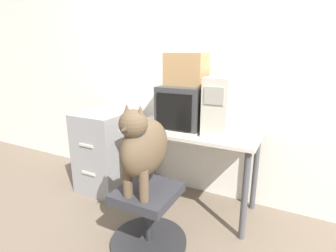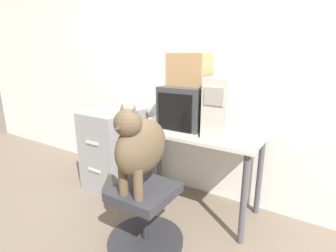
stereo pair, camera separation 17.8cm
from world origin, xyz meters
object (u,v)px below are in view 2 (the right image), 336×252
(pc_tower, at_px, (224,106))
(dog, at_px, (140,145))
(filing_cabinet, at_px, (115,148))
(crt_monitor, at_px, (188,107))
(office_chair, at_px, (145,217))
(keyboard, at_px, (174,132))
(cardboard_box, at_px, (189,69))

(pc_tower, relative_size, dog, 0.73)
(dog, height_order, filing_cabinet, dog)
(crt_monitor, xyz_separation_m, office_chair, (-0.01, -0.65, -0.74))
(keyboard, height_order, office_chair, keyboard)
(filing_cabinet, bearing_deg, cardboard_box, 3.11)
(cardboard_box, bearing_deg, crt_monitor, -90.00)
(crt_monitor, height_order, dog, crt_monitor)
(cardboard_box, bearing_deg, dog, -90.81)
(keyboard, height_order, filing_cabinet, filing_cabinet)
(keyboard, distance_m, filing_cabinet, 0.94)
(keyboard, xyz_separation_m, filing_cabinet, (-0.85, 0.16, -0.37))
(keyboard, distance_m, office_chair, 0.72)
(crt_monitor, xyz_separation_m, cardboard_box, (0.00, 0.00, 0.33))
(dog, bearing_deg, pc_tower, 64.53)
(crt_monitor, bearing_deg, cardboard_box, 90.00)
(pc_tower, bearing_deg, office_chair, -116.79)
(crt_monitor, xyz_separation_m, filing_cabinet, (-0.88, -0.04, -0.55))
(office_chair, height_order, cardboard_box, cardboard_box)
(crt_monitor, relative_size, cardboard_box, 1.43)
(pc_tower, relative_size, cardboard_box, 1.40)
(filing_cabinet, bearing_deg, pc_tower, 2.48)
(pc_tower, xyz_separation_m, office_chair, (-0.33, -0.66, -0.79))
(pc_tower, distance_m, dog, 0.80)
(crt_monitor, xyz_separation_m, pc_tower, (0.32, 0.01, 0.05))
(dog, xyz_separation_m, filing_cabinet, (-0.87, 0.64, -0.40))
(crt_monitor, distance_m, keyboard, 0.27)
(dog, height_order, cardboard_box, cardboard_box)
(crt_monitor, bearing_deg, dog, -90.82)
(dog, relative_size, filing_cabinet, 0.77)
(crt_monitor, relative_size, filing_cabinet, 0.57)
(office_chair, relative_size, dog, 0.91)
(filing_cabinet, bearing_deg, office_chair, -34.77)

